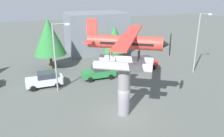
% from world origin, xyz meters
% --- Properties ---
extents(ground_plane, '(140.00, 140.00, 0.00)m').
position_xyz_m(ground_plane, '(0.00, 0.00, 0.00)').
color(ground_plane, '#515651').
extents(display_pedestal, '(1.10, 1.10, 4.55)m').
position_xyz_m(display_pedestal, '(0.00, 0.00, 2.28)').
color(display_pedestal, slate).
rests_on(display_pedestal, ground).
extents(floatplane_monument, '(7.02, 9.34, 4.00)m').
position_xyz_m(floatplane_monument, '(0.11, -0.07, 6.22)').
color(floatplane_monument, silver).
rests_on(floatplane_monument, display_pedestal).
extents(car_mid_silver, '(4.20, 2.02, 1.76)m').
position_xyz_m(car_mid_silver, '(-6.16, 8.83, 0.88)').
color(car_mid_silver, silver).
rests_on(car_mid_silver, ground).
extents(car_far_green, '(4.20, 2.02, 1.76)m').
position_xyz_m(car_far_green, '(0.54, 9.11, 0.88)').
color(car_far_green, '#237A38').
rests_on(car_far_green, ground).
extents(car_distant_red, '(4.20, 2.02, 1.76)m').
position_xyz_m(car_distant_red, '(7.51, 10.48, 0.88)').
color(car_distant_red, red).
rests_on(car_distant_red, ground).
extents(streetlight_primary, '(1.84, 0.28, 7.52)m').
position_xyz_m(streetlight_primary, '(-4.76, 7.21, 4.39)').
color(streetlight_primary, gray).
rests_on(streetlight_primary, ground).
extents(streetlight_secondary, '(1.84, 0.28, 7.92)m').
position_xyz_m(streetlight_secondary, '(13.58, 6.72, 4.59)').
color(streetlight_secondary, gray).
rests_on(streetlight_secondary, ground).
extents(storefront_building, '(10.15, 7.09, 6.97)m').
position_xyz_m(storefront_building, '(4.02, 22.00, 3.49)').
color(storefront_building, slate).
rests_on(storefront_building, ground).
extents(tree_east, '(4.49, 4.49, 7.19)m').
position_xyz_m(tree_east, '(-4.74, 14.98, 4.68)').
color(tree_east, brown).
rests_on(tree_east, ground).
extents(tree_center_back, '(3.68, 3.68, 5.69)m').
position_xyz_m(tree_center_back, '(4.98, 15.13, 3.64)').
color(tree_center_back, brown).
rests_on(tree_center_back, ground).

